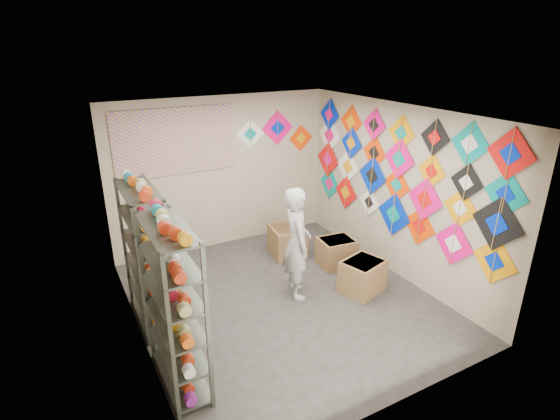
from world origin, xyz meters
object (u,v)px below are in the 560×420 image
shelf_rack_back (146,257)px  carton_a (362,276)px  carton_c (287,241)px  shopkeeper (297,243)px  shelf_rack_front (174,308)px  carton_b (336,252)px

shelf_rack_back → carton_a: (2.95, -0.78, -0.70)m
carton_a → carton_c: bearing=88.0°
shopkeeper → carton_a: shopkeeper is taller
shelf_rack_back → carton_c: bearing=17.5°
shelf_rack_front → carton_b: bearing=24.2°
shelf_rack_back → carton_b: shelf_rack_back is taller
shopkeeper → carton_b: (1.05, 0.45, -0.60)m
carton_a → carton_b: carton_a is taller
carton_b → carton_c: bearing=133.2°
shelf_rack_front → carton_b: size_ratio=3.31×
shelf_rack_front → carton_c: bearing=39.6°
shopkeeper → carton_c: (0.50, 1.17, -0.57)m
shelf_rack_front → carton_b: shelf_rack_front is taller
shelf_rack_back → carton_a: shelf_rack_back is taller
shelf_rack_front → carton_c: shelf_rack_front is taller
shopkeeper → shelf_rack_back: bearing=96.5°
shelf_rack_front → carton_b: (3.08, 1.38, -0.72)m
shelf_rack_front → shelf_rack_back: size_ratio=1.00×
carton_a → carton_b: 0.87m
shelf_rack_front → carton_a: size_ratio=3.17×
carton_b → carton_c: (-0.54, 0.72, 0.03)m
shelf_rack_back → carton_a: bearing=-14.8°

